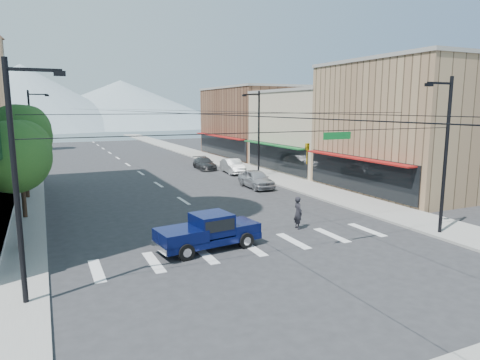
{
  "coord_description": "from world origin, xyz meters",
  "views": [
    {
      "loc": [
        -9.82,
        -17.91,
        7.3
      ],
      "look_at": [
        0.8,
        5.07,
        3.0
      ],
      "focal_mm": 32.0,
      "sensor_mm": 36.0,
      "label": 1
    }
  ],
  "objects_px": {
    "pickup_truck": "(208,231)",
    "parked_car_far": "(204,163)",
    "pedestrian": "(298,213)",
    "parked_car_near": "(256,179)",
    "parked_car_mid": "(233,166)"
  },
  "relations": [
    {
      "from": "parked_car_mid",
      "to": "parked_car_near",
      "type": "bearing_deg",
      "value": -94.27
    },
    {
      "from": "pickup_truck",
      "to": "parked_car_far",
      "type": "distance_m",
      "value": 29.4
    },
    {
      "from": "parked_car_mid",
      "to": "parked_car_far",
      "type": "bearing_deg",
      "value": 118.73
    },
    {
      "from": "pickup_truck",
      "to": "parked_car_near",
      "type": "xyz_separation_m",
      "value": [
        10.11,
        14.35,
        -0.14
      ]
    },
    {
      "from": "parked_car_far",
      "to": "pedestrian",
      "type": "bearing_deg",
      "value": -94.21
    },
    {
      "from": "pedestrian",
      "to": "parked_car_far",
      "type": "xyz_separation_m",
      "value": [
        3.62,
        26.4,
        -0.3
      ]
    },
    {
      "from": "pedestrian",
      "to": "parked_car_mid",
      "type": "height_order",
      "value": "pedestrian"
    },
    {
      "from": "pickup_truck",
      "to": "parked_car_far",
      "type": "height_order",
      "value": "pickup_truck"
    },
    {
      "from": "parked_car_far",
      "to": "parked_car_near",
      "type": "bearing_deg",
      "value": -85.65
    },
    {
      "from": "parked_car_near",
      "to": "parked_car_far",
      "type": "distance_m",
      "value": 13.32
    },
    {
      "from": "pickup_truck",
      "to": "parked_car_near",
      "type": "relative_size",
      "value": 1.18
    },
    {
      "from": "parked_car_near",
      "to": "parked_car_mid",
      "type": "height_order",
      "value": "parked_car_near"
    },
    {
      "from": "pickup_truck",
      "to": "parked_car_mid",
      "type": "distance_m",
      "value": 26.17
    },
    {
      "from": "pedestrian",
      "to": "parked_car_far",
      "type": "relative_size",
      "value": 0.42
    },
    {
      "from": "pickup_truck",
      "to": "parked_car_near",
      "type": "distance_m",
      "value": 17.55
    }
  ]
}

